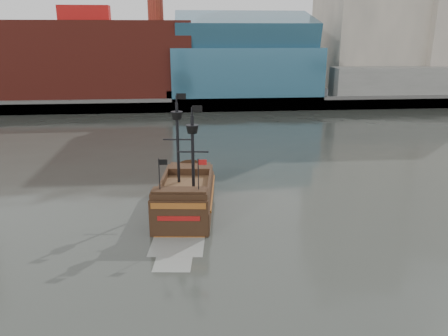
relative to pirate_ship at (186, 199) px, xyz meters
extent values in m
plane|color=black|center=(2.87, -13.02, -0.96)|extent=(400.00, 400.00, 0.00)
cube|color=slate|center=(2.87, 78.98, 0.04)|extent=(220.00, 60.00, 2.00)
cube|color=#4C4C49|center=(2.87, 49.48, 0.34)|extent=(220.00, 1.00, 2.60)
cube|color=maroon|center=(-19.13, 58.98, 8.54)|extent=(42.00, 18.00, 15.00)
cube|color=#29566F|center=(12.87, 56.98, 6.04)|extent=(30.00, 16.00, 10.00)
cube|color=slate|center=(50.87, 52.98, 4.04)|extent=(40.00, 6.00, 6.00)
cube|color=#29566F|center=(12.87, 56.98, 14.04)|extent=(28.00, 14.94, 8.78)
cube|color=black|center=(0.03, 0.25, -0.41)|extent=(5.62, 11.26, 2.35)
cube|color=#4A2F1B|center=(0.03, 0.25, 0.90)|extent=(5.06, 10.13, 0.27)
cube|color=black|center=(0.48, 4.57, 1.21)|extent=(4.05, 2.56, 0.90)
cube|color=black|center=(-0.46, -4.43, 1.58)|extent=(4.42, 1.88, 1.63)
cube|color=black|center=(-0.55, -5.25, 0.13)|extent=(4.43, 0.68, 3.62)
cube|color=brown|center=(-0.56, -5.38, 1.58)|extent=(4.05, 0.49, 0.45)
cube|color=maroon|center=(-0.56, -5.38, 0.58)|extent=(3.15, 0.40, 0.36)
cylinder|color=black|center=(-0.55, 1.67, 4.56)|extent=(0.28, 0.28, 7.05)
cylinder|color=black|center=(0.67, -1.45, 4.29)|extent=(0.28, 0.28, 6.51)
cone|color=black|center=(-0.55, 1.67, 7.00)|extent=(1.09, 1.09, 0.63)
cone|color=black|center=(0.67, -1.45, 6.46)|extent=(1.09, 1.09, 0.63)
cube|color=black|center=(-0.15, 1.63, 8.63)|extent=(0.81, 0.11, 0.50)
cube|color=black|center=(1.07, -1.50, 8.09)|extent=(0.81, 0.11, 0.50)
cube|color=#929893|center=(-0.71, -6.76, -0.95)|extent=(4.16, 3.64, 0.01)
camera|label=1|loc=(0.00, -35.27, 13.67)|focal=35.00mm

